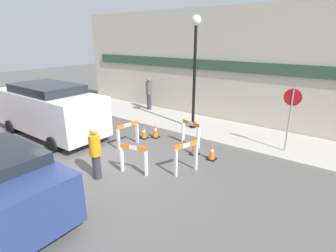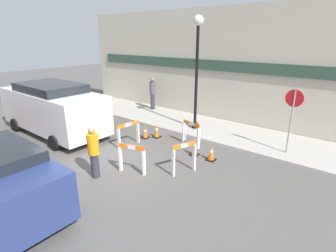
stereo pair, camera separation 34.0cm
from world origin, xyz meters
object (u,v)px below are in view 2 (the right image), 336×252
at_px(person_pedestrian, 153,92).
at_px(work_van, 53,107).
at_px(stop_sign, 292,111).
at_px(person_worker, 94,151).
at_px(streetlamp_post, 197,58).

relative_size(person_pedestrian, work_van, 0.33).
relative_size(stop_sign, person_worker, 1.41).
bearing_deg(streetlamp_post, person_worker, -90.22).
distance_m(person_worker, work_van, 4.82).
distance_m(streetlamp_post, person_worker, 6.01).
bearing_deg(work_van, person_worker, -15.70).
bearing_deg(streetlamp_post, stop_sign, -3.05).
xyz_separation_m(person_worker, person_pedestrian, (-3.74, 6.82, 0.22)).
height_order(person_worker, person_pedestrian, person_pedestrian).
bearing_deg(person_pedestrian, person_worker, 142.34).
bearing_deg(streetlamp_post, person_pedestrian, 161.03).
relative_size(streetlamp_post, work_van, 0.88).
relative_size(streetlamp_post, person_pedestrian, 2.66).
distance_m(streetlamp_post, person_pedestrian, 4.52).
distance_m(stop_sign, person_pedestrian, 8.04).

